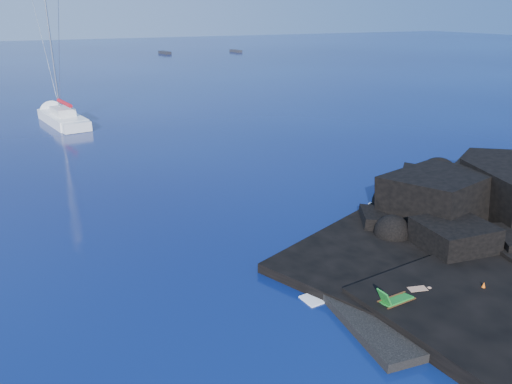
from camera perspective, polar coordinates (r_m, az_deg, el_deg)
ground at (r=18.80m, az=10.74°, el=-16.12°), size 400.00×400.00×0.00m
beach at (r=21.72m, az=19.75°, el=-11.65°), size 9.08×6.86×0.70m
surf_foam at (r=24.85m, az=13.26°, el=-6.74°), size 10.00×8.00×0.06m
sailboat at (r=55.24m, az=-21.18°, el=7.31°), size 4.97×13.62×13.99m
deck_chair at (r=19.95m, az=15.83°, el=-11.30°), size 1.52×0.74×1.02m
towel at (r=21.18m, az=17.91°, el=-11.08°), size 2.27×1.49×0.05m
sunbather at (r=21.10m, az=17.96°, el=-10.70°), size 2.05×0.99×0.27m
marker_cone at (r=22.12m, az=24.54°, el=-9.93°), size 0.36×0.36×0.51m
distant_boat_a at (r=137.73m, az=-10.38°, el=15.27°), size 2.21×5.19×0.67m
distant_boat_b at (r=141.56m, az=-2.32°, el=15.69°), size 1.93×4.73×0.61m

